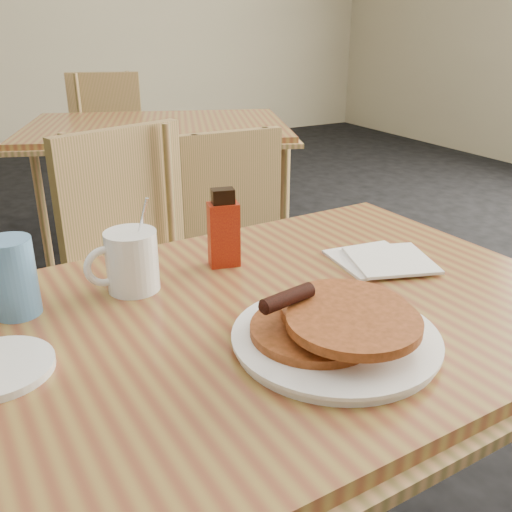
{
  "coord_description": "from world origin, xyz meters",
  "views": [
    {
      "loc": [
        -0.43,
        -0.74,
        1.21
      ],
      "look_at": [
        -0.0,
        0.03,
        0.84
      ],
      "focal_mm": 40.0,
      "sensor_mm": 36.0,
      "label": 1
    }
  ],
  "objects_px": {
    "main_table": "(260,334)",
    "chair_neighbor_near": "(222,218)",
    "blue_tumbler": "(13,277)",
    "neighbor_table": "(157,133)",
    "pancake_plate": "(336,330)",
    "chair_main_far": "(137,261)",
    "syrup_bottle": "(224,231)",
    "coffee_mug": "(130,260)",
    "chair_neighbor_far": "(113,140)"
  },
  "relations": [
    {
      "from": "main_table",
      "to": "chair_neighbor_near",
      "type": "distance_m",
      "value": 1.23
    },
    {
      "from": "chair_neighbor_near",
      "to": "blue_tumbler",
      "type": "height_order",
      "value": "blue_tumbler"
    },
    {
      "from": "neighbor_table",
      "to": "pancake_plate",
      "type": "distance_m",
      "value": 2.03
    },
    {
      "from": "chair_main_far",
      "to": "syrup_bottle",
      "type": "distance_m",
      "value": 0.62
    },
    {
      "from": "chair_main_far",
      "to": "pancake_plate",
      "type": "distance_m",
      "value": 0.94
    },
    {
      "from": "chair_neighbor_near",
      "to": "coffee_mug",
      "type": "distance_m",
      "value": 1.16
    },
    {
      "from": "chair_main_far",
      "to": "blue_tumbler",
      "type": "xyz_separation_m",
      "value": [
        -0.38,
        -0.57,
        0.27
      ]
    },
    {
      "from": "blue_tumbler",
      "to": "chair_main_far",
      "type": "bearing_deg",
      "value": 56.78
    },
    {
      "from": "chair_neighbor_far",
      "to": "syrup_bottle",
      "type": "height_order",
      "value": "chair_neighbor_far"
    },
    {
      "from": "pancake_plate",
      "to": "neighbor_table",
      "type": "bearing_deg",
      "value": 78.01
    },
    {
      "from": "chair_neighbor_far",
      "to": "syrup_bottle",
      "type": "distance_m",
      "value": 2.42
    },
    {
      "from": "chair_neighbor_far",
      "to": "main_table",
      "type": "bearing_deg",
      "value": -78.4
    },
    {
      "from": "main_table",
      "to": "pancake_plate",
      "type": "height_order",
      "value": "pancake_plate"
    },
    {
      "from": "chair_main_far",
      "to": "coffee_mug",
      "type": "height_order",
      "value": "coffee_mug"
    },
    {
      "from": "neighbor_table",
      "to": "main_table",
      "type": "bearing_deg",
      "value": -104.4
    },
    {
      "from": "pancake_plate",
      "to": "syrup_bottle",
      "type": "relative_size",
      "value": 2.0
    },
    {
      "from": "main_table",
      "to": "chair_main_far",
      "type": "height_order",
      "value": "chair_main_far"
    },
    {
      "from": "neighbor_table",
      "to": "pancake_plate",
      "type": "xyz_separation_m",
      "value": [
        -0.42,
        -1.98,
        0.07
      ]
    },
    {
      "from": "chair_neighbor_near",
      "to": "syrup_bottle",
      "type": "relative_size",
      "value": 5.34
    },
    {
      "from": "chair_main_far",
      "to": "blue_tumbler",
      "type": "bearing_deg",
      "value": -140.2
    },
    {
      "from": "coffee_mug",
      "to": "syrup_bottle",
      "type": "bearing_deg",
      "value": -5.38
    },
    {
      "from": "syrup_bottle",
      "to": "blue_tumbler",
      "type": "bearing_deg",
      "value": -163.49
    },
    {
      "from": "main_table",
      "to": "chair_neighbor_far",
      "type": "relative_size",
      "value": 1.32
    },
    {
      "from": "main_table",
      "to": "blue_tumbler",
      "type": "xyz_separation_m",
      "value": [
        -0.36,
        0.19,
        0.11
      ]
    },
    {
      "from": "blue_tumbler",
      "to": "pancake_plate",
      "type": "bearing_deg",
      "value": -39.49
    },
    {
      "from": "chair_neighbor_far",
      "to": "neighbor_table",
      "type": "bearing_deg",
      "value": -67.06
    },
    {
      "from": "chair_main_far",
      "to": "neighbor_table",
      "type": "bearing_deg",
      "value": 49.98
    },
    {
      "from": "chair_neighbor_near",
      "to": "syrup_bottle",
      "type": "xyz_separation_m",
      "value": [
        -0.43,
        -0.91,
        0.32
      ]
    },
    {
      "from": "pancake_plate",
      "to": "coffee_mug",
      "type": "relative_size",
      "value": 1.81
    },
    {
      "from": "main_table",
      "to": "blue_tumbler",
      "type": "relative_size",
      "value": 9.02
    },
    {
      "from": "chair_main_far",
      "to": "chair_neighbor_near",
      "type": "bearing_deg",
      "value": 21.85
    },
    {
      "from": "main_table",
      "to": "blue_tumbler",
      "type": "height_order",
      "value": "blue_tumbler"
    },
    {
      "from": "main_table",
      "to": "coffee_mug",
      "type": "relative_size",
      "value": 6.87
    },
    {
      "from": "chair_main_far",
      "to": "chair_neighbor_far",
      "type": "bearing_deg",
      "value": 59.43
    },
    {
      "from": "chair_neighbor_near",
      "to": "blue_tumbler",
      "type": "relative_size",
      "value": 6.33
    },
    {
      "from": "neighbor_table",
      "to": "blue_tumbler",
      "type": "distance_m",
      "value": 1.85
    },
    {
      "from": "neighbor_table",
      "to": "chair_neighbor_near",
      "type": "bearing_deg",
      "value": -90.83
    },
    {
      "from": "neighbor_table",
      "to": "chair_main_far",
      "type": "xyz_separation_m",
      "value": [
        -0.46,
        -1.07,
        -0.16
      ]
    },
    {
      "from": "syrup_bottle",
      "to": "main_table",
      "type": "bearing_deg",
      "value": -85.28
    },
    {
      "from": "neighbor_table",
      "to": "blue_tumbler",
      "type": "bearing_deg",
      "value": -116.8
    },
    {
      "from": "neighbor_table",
      "to": "blue_tumbler",
      "type": "height_order",
      "value": "blue_tumbler"
    },
    {
      "from": "coffee_mug",
      "to": "blue_tumbler",
      "type": "relative_size",
      "value": 1.31
    },
    {
      "from": "coffee_mug",
      "to": "syrup_bottle",
      "type": "relative_size",
      "value": 1.11
    },
    {
      "from": "chair_main_far",
      "to": "chair_neighbor_far",
      "type": "distance_m",
      "value": 1.86
    },
    {
      "from": "blue_tumbler",
      "to": "chair_neighbor_near",
      "type": "bearing_deg",
      "value": 48.62
    },
    {
      "from": "chair_neighbor_near",
      "to": "coffee_mug",
      "type": "relative_size",
      "value": 4.82
    },
    {
      "from": "main_table",
      "to": "neighbor_table",
      "type": "height_order",
      "value": "same"
    },
    {
      "from": "chair_neighbor_far",
      "to": "coffee_mug",
      "type": "distance_m",
      "value": 2.48
    },
    {
      "from": "chair_neighbor_near",
      "to": "coffee_mug",
      "type": "bearing_deg",
      "value": -121.23
    },
    {
      "from": "chair_main_far",
      "to": "pancake_plate",
      "type": "bearing_deg",
      "value": -104.81
    }
  ]
}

